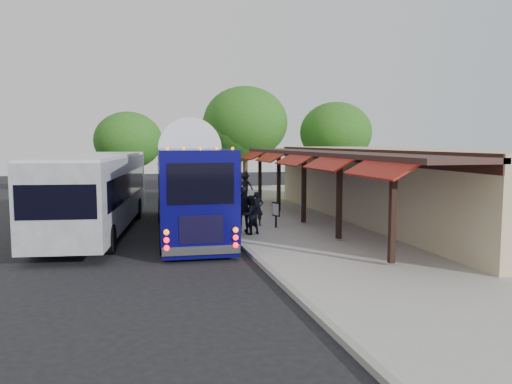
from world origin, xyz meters
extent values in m
plane|color=black|center=(0.00, 0.00, 0.00)|extent=(90.00, 90.00, 0.00)
cube|color=#9E9B93|center=(5.00, 4.00, 0.07)|extent=(10.00, 40.00, 0.15)
cube|color=gray|center=(0.05, 4.00, 0.07)|extent=(0.20, 40.00, 0.16)
cube|color=#C5B389|center=(8.50, 4.00, 1.80)|extent=(5.00, 20.00, 3.60)
cube|color=black|center=(5.98, 4.00, 3.30)|extent=(0.06, 20.00, 0.60)
cube|color=#331E19|center=(4.90, 4.00, 3.40)|extent=(2.60, 20.00, 0.18)
cube|color=black|center=(3.78, -4.00, 1.80)|extent=(0.18, 0.18, 3.16)
cube|color=maroon|center=(3.35, -4.00, 3.15)|extent=(1.00, 3.20, 0.57)
cube|color=black|center=(3.78, 0.00, 1.80)|extent=(0.18, 0.18, 3.16)
cube|color=maroon|center=(3.35, 0.00, 3.15)|extent=(1.00, 3.20, 0.57)
cube|color=black|center=(3.78, 4.00, 1.80)|extent=(0.18, 0.18, 3.16)
cube|color=maroon|center=(3.35, 4.00, 3.15)|extent=(1.00, 3.20, 0.57)
cube|color=black|center=(3.78, 8.00, 1.80)|extent=(0.18, 0.18, 3.16)
cube|color=maroon|center=(3.35, 8.00, 3.15)|extent=(1.00, 3.20, 0.57)
cube|color=black|center=(3.78, 12.00, 1.80)|extent=(0.18, 0.18, 3.16)
cube|color=maroon|center=(3.35, 12.00, 3.15)|extent=(1.00, 3.20, 0.57)
sphere|color=teal|center=(4.20, -2.00, 2.88)|extent=(0.26, 0.26, 0.26)
sphere|color=teal|center=(4.20, 3.00, 2.88)|extent=(0.26, 0.26, 0.26)
sphere|color=teal|center=(4.20, 8.00, 2.88)|extent=(0.26, 0.26, 0.26)
cube|color=#090756|center=(-1.45, 4.35, 2.06)|extent=(3.19, 12.30, 3.20)
cube|color=#090756|center=(-1.45, 4.35, 0.30)|extent=(3.13, 12.18, 0.36)
ellipsoid|color=white|center=(-1.45, 4.35, 3.64)|extent=(3.17, 12.06, 0.57)
cube|color=black|center=(-1.45, -1.76, 2.59)|extent=(2.12, 0.13, 1.32)
cube|color=silver|center=(-1.45, -1.69, 0.43)|extent=(2.54, 0.31, 0.28)
sphere|color=#FF0C0C|center=(-2.56, -1.78, 0.69)|extent=(0.18, 0.18, 0.18)
sphere|color=#FF0C0C|center=(-0.34, -1.78, 0.69)|extent=(0.18, 0.18, 0.18)
cylinder|color=black|center=(-2.62, -0.29, 0.53)|extent=(0.36, 1.07, 1.06)
cylinder|color=black|center=(-0.28, -0.29, 0.53)|extent=(0.36, 1.07, 1.06)
cylinder|color=black|center=(-2.62, 8.25, 0.53)|extent=(0.36, 1.07, 1.06)
cylinder|color=black|center=(-0.28, 8.25, 0.53)|extent=(0.36, 1.07, 1.06)
cube|color=gray|center=(-5.35, 4.94, 1.83)|extent=(4.34, 12.80, 2.89)
cube|color=black|center=(-6.72, 4.94, 2.07)|extent=(1.42, 10.58, 1.09)
cube|color=black|center=(-3.97, 4.94, 2.07)|extent=(1.42, 10.58, 1.09)
cube|color=silver|center=(-5.35, 4.94, 3.32)|extent=(4.25, 12.54, 0.11)
cylinder|color=black|center=(-6.60, 0.55, 0.52)|extent=(0.44, 1.08, 1.05)
cylinder|color=black|center=(-4.09, 0.55, 0.52)|extent=(0.44, 1.08, 1.05)
cylinder|color=black|center=(-6.60, 8.70, 0.52)|extent=(0.44, 1.08, 1.05)
cylinder|color=black|center=(-4.09, 8.70, 0.52)|extent=(0.44, 1.08, 1.05)
imported|color=black|center=(1.59, 4.06, 0.92)|extent=(0.57, 0.38, 1.54)
imported|color=black|center=(0.79, 2.09, 0.95)|extent=(0.95, 0.85, 1.60)
imported|color=black|center=(0.60, 2.42, 1.12)|extent=(1.15, 0.51, 1.94)
imported|color=black|center=(3.29, 14.00, 1.05)|extent=(1.25, 0.84, 1.80)
cube|color=black|center=(2.26, 3.35, 0.71)|extent=(0.08, 0.08, 1.12)
cube|color=black|center=(2.26, 3.35, 0.96)|extent=(0.22, 0.49, 0.61)
cube|color=white|center=(2.23, 3.35, 0.96)|extent=(0.17, 0.40, 0.51)
cylinder|color=#382314|center=(3.94, 18.72, 1.64)|extent=(0.36, 0.36, 3.28)
ellipsoid|color=#295214|center=(3.94, 18.72, 4.85)|extent=(5.67, 5.67, 4.82)
cylinder|color=#382314|center=(4.37, 18.54, 1.80)|extent=(0.36, 0.36, 3.61)
ellipsoid|color=#295214|center=(4.37, 18.54, 5.33)|extent=(6.23, 6.23, 5.30)
cylinder|color=#382314|center=(11.17, 17.70, 1.56)|extent=(0.36, 0.36, 3.12)
ellipsoid|color=#295214|center=(11.17, 17.70, 4.62)|extent=(5.40, 5.40, 4.59)
cylinder|color=#382314|center=(-4.02, 18.47, 1.36)|extent=(0.36, 0.36, 2.72)
ellipsoid|color=#295214|center=(-4.02, 18.47, 4.02)|extent=(4.70, 4.70, 3.99)
camera|label=1|loc=(-3.91, -17.52, 3.93)|focal=35.00mm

